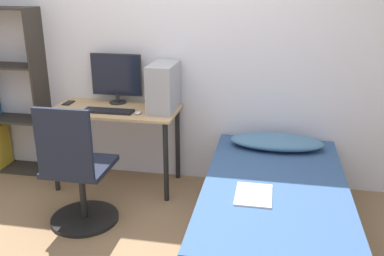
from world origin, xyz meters
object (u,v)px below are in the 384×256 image
Objects in this scene: office_chair at (78,180)px; bed at (274,213)px; bookshelf at (2,101)px; monitor at (116,77)px; pc_tower at (164,87)px; keyboard at (109,111)px.

bed is at bearing 2.28° from office_chair.
bookshelf is 1.19m from monitor.
pc_tower is (1.64, -0.09, 0.23)m from bookshelf.
bed is 4.46× the size of pc_tower.
bookshelf is 1.47m from office_chair.
pc_tower is (0.45, 0.16, 0.19)m from keyboard.
office_chair is 1.08m from monitor.
keyboard is at bearing -85.80° from monitor.
bed is (1.47, 0.06, -0.16)m from office_chair.
keyboard is (-1.44, 0.56, 0.52)m from bed.
pc_tower is (-0.98, 0.71, 0.71)m from bed.
bookshelf is 2.78m from bed.
monitor is (1.16, 0.05, 0.27)m from bookshelf.
keyboard is at bearing 158.82° from bed.
office_chair is at bearing -93.07° from keyboard.
keyboard is (0.02, -0.29, -0.24)m from monitor.
pc_tower is at bearing 144.07° from bed.
office_chair is at bearing -177.72° from bed.
pc_tower reaches higher than keyboard.
office_chair is at bearing -36.76° from bookshelf.
bookshelf is 1.60× the size of office_chair.
monitor is 0.49m from pc_tower.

